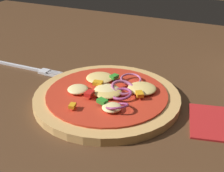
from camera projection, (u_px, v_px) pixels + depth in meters
name	position (u px, v px, depth m)	size (l,w,h in m)	color
dining_table	(95.00, 95.00, 0.58)	(1.40, 1.05, 0.04)	#4C301C
pizza	(108.00, 96.00, 0.52)	(0.25, 0.25, 0.03)	tan
fork	(28.00, 68.00, 0.64)	(0.18, 0.02, 0.01)	silver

